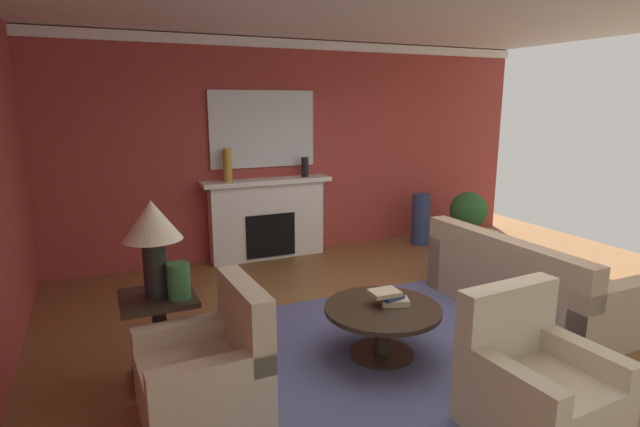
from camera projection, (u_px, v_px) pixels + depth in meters
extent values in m
plane|color=brown|center=(416.00, 331.00, 4.82)|extent=(8.88, 8.88, 0.00)
cube|color=#9E3833|center=(297.00, 149.00, 7.21)|extent=(7.43, 0.12, 3.00)
cube|color=white|center=(410.00, 1.00, 4.43)|extent=(7.43, 6.57, 0.06)
cube|color=white|center=(298.00, 44.00, 6.83)|extent=(7.43, 0.08, 0.12)
cube|color=#4C517A|center=(381.00, 354.00, 4.37)|extent=(3.15, 2.74, 0.01)
cube|color=white|center=(268.00, 221.00, 7.02)|extent=(1.60, 0.25, 1.07)
cube|color=black|center=(268.00, 234.00, 7.04)|extent=(0.70, 0.26, 0.60)
cube|color=white|center=(267.00, 181.00, 6.87)|extent=(1.80, 0.35, 0.06)
cube|color=silver|center=(263.00, 129.00, 6.85)|extent=(1.48, 0.04, 1.04)
cube|color=tan|center=(525.00, 292.00, 5.22)|extent=(0.93, 2.11, 0.45)
cube|color=tan|center=(503.00, 257.00, 4.99)|extent=(0.23, 2.10, 0.40)
cube|color=tan|center=(611.00, 319.00, 4.36)|extent=(0.90, 0.21, 0.62)
cube|color=tan|center=(464.00, 259.00, 6.04)|extent=(0.90, 0.21, 0.62)
cube|color=#C1B293|center=(202.00, 390.00, 3.45)|extent=(0.83, 0.83, 0.44)
cube|color=#C1B293|center=(245.00, 317.00, 3.49)|extent=(0.19, 0.81, 0.51)
cube|color=#C1B293|center=(191.00, 358.00, 3.72)|extent=(0.81, 0.18, 0.60)
cube|color=#C1B293|center=(215.00, 405.00, 3.15)|extent=(0.81, 0.18, 0.60)
cube|color=#C1B293|center=(540.00, 405.00, 3.28)|extent=(0.85, 0.85, 0.44)
cube|color=#C1B293|center=(507.00, 319.00, 3.45)|extent=(0.81, 0.21, 0.51)
cube|color=#C1B293|center=(504.00, 408.00, 3.11)|extent=(0.19, 0.81, 0.60)
cube|color=#C1B293|center=(574.00, 381.00, 3.41)|extent=(0.19, 0.81, 0.60)
cylinder|color=#2D2319|center=(383.00, 309.00, 4.28)|extent=(1.00, 1.00, 0.04)
cylinder|color=#2D2319|center=(382.00, 333.00, 4.33)|extent=(0.12, 0.12, 0.41)
cylinder|color=#2D2319|center=(381.00, 354.00, 4.37)|extent=(0.56, 0.56, 0.03)
cube|color=#2D2319|center=(158.00, 298.00, 3.86)|extent=(0.56, 0.56, 0.04)
cube|color=#2D2319|center=(161.00, 340.00, 3.94)|extent=(0.10, 0.10, 0.66)
cube|color=#2D2319|center=(163.00, 376.00, 4.00)|extent=(0.45, 0.45, 0.04)
cylinder|color=black|center=(155.00, 268.00, 3.81)|extent=(0.18, 0.18, 0.45)
cone|color=beige|center=(152.00, 220.00, 3.72)|extent=(0.44, 0.44, 0.30)
cylinder|color=black|center=(305.00, 167.00, 7.03)|extent=(0.10, 0.10, 0.28)
cylinder|color=#33703D|center=(179.00, 281.00, 3.78)|extent=(0.17, 0.17, 0.28)
cylinder|color=navy|center=(420.00, 219.00, 7.72)|extent=(0.27, 0.27, 0.79)
cylinder|color=#B7892D|center=(227.00, 165.00, 6.57)|extent=(0.12, 0.12, 0.44)
cube|color=tan|center=(395.00, 302.00, 4.32)|extent=(0.27, 0.23, 0.05)
cube|color=navy|center=(389.00, 296.00, 4.33)|extent=(0.23, 0.23, 0.03)
cube|color=tan|center=(385.00, 293.00, 4.30)|extent=(0.26, 0.20, 0.04)
cylinder|color=#A8754C|center=(467.00, 236.00, 7.68)|extent=(0.32, 0.32, 0.30)
sphere|color=#28602D|center=(468.00, 210.00, 7.60)|extent=(0.56, 0.56, 0.56)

